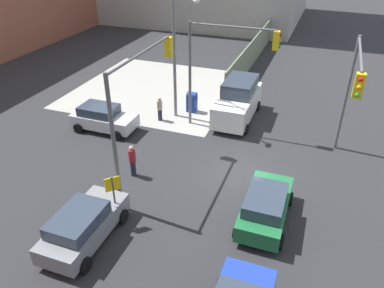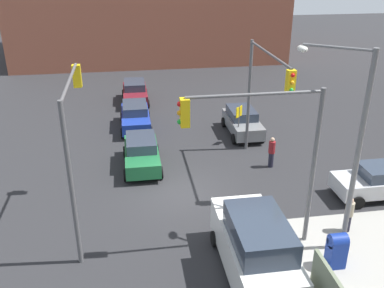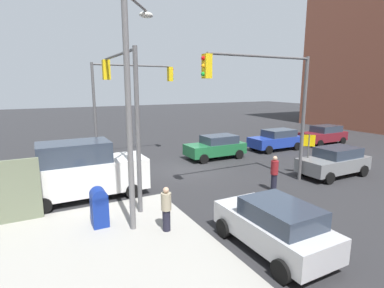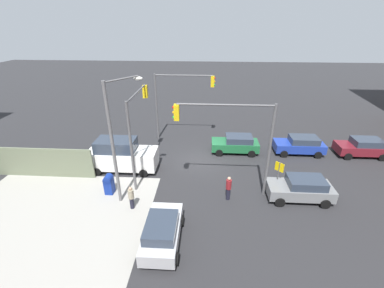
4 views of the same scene
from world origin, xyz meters
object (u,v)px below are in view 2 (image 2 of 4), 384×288
Objects in this scene: mailbox_blue at (337,249)px; sedan_blue at (135,116)px; coupe_silver at (378,181)px; van_white_delivery at (255,247)px; traffic_signal_nw_corner at (264,85)px; pedestrian_crossing at (272,152)px; sedan_green at (142,153)px; street_lamp_corner at (350,138)px; traffic_signal_se_corner at (73,128)px; hatchback_maroon at (135,92)px; coupe_gray at (242,121)px; traffic_signal_ne_corner at (265,140)px; pedestrian_waiting at (349,214)px.

sedan_blue is (-15.07, -6.94, 0.08)m from mailbox_blue.
van_white_delivery is (4.49, -7.45, 0.44)m from coupe_silver.
traffic_signal_nw_corner reaches higher than pedestrian_crossing.
traffic_signal_nw_corner is at bearing 80.49° from sedan_green.
street_lamp_corner is 1.91× the size of sedan_green.
traffic_signal_se_corner is 1.54× the size of hatchback_maroon.
street_lamp_corner is at bearing -49.33° from coupe_silver.
pedestrian_crossing is at bearing 157.62° from van_white_delivery.
hatchback_maroon is at bearing -145.39° from coupe_silver.
mailbox_blue is 0.34× the size of coupe_gray.
traffic_signal_ne_corner is at bearing 12.88° from hatchback_maroon.
street_lamp_corner is at bearing 157.63° from mailbox_blue.
traffic_signal_ne_corner is 4.02× the size of pedestrian_waiting.
sedan_blue and hatchback_maroon have the same top height.
sedan_green is 0.97× the size of sedan_blue.
sedan_blue is at bearing -151.75° from street_lamp_corner.
traffic_signal_se_corner is 4.55× the size of mailbox_blue.
street_lamp_corner reaches higher than coupe_gray.
hatchback_maroon is at bearing -161.60° from mailbox_blue.
sedan_green reaches higher than mailbox_blue.
sedan_green is 11.07m from pedestrian_waiting.
traffic_signal_se_corner reaches higher than coupe_silver.
coupe_silver is at bearing 130.67° from street_lamp_corner.
coupe_silver is at bearing 51.08° from traffic_signal_nw_corner.
traffic_signal_nw_corner reaches higher than pedestrian_waiting.
street_lamp_corner reaches higher than traffic_signal_ne_corner.
coupe_gray and coupe_silver have the same top height.
hatchback_maroon is at bearing -170.04° from van_white_delivery.
traffic_signal_se_corner is at bearing -45.67° from coupe_gray.
coupe_gray is at bearing -179.35° from mailbox_blue.
van_white_delivery is at bearing -157.89° from pedestrian_crossing.
sedan_blue is at bearing -155.26° from mailbox_blue.
traffic_signal_ne_corner is 0.81× the size of street_lamp_corner.
traffic_signal_se_corner is 3.71× the size of pedestrian_crossing.
coupe_gray is 1.00× the size of sedan_green.
traffic_signal_se_corner is (4.38, -9.00, -0.03)m from traffic_signal_nw_corner.
pedestrian_crossing is (-4.31, 9.70, -3.73)m from traffic_signal_se_corner.
traffic_signal_se_corner is at bearing -9.26° from hatchback_maroon.
traffic_signal_se_corner is 0.81× the size of street_lamp_corner.
street_lamp_corner is 12.44m from coupe_gray.
sedan_green is (-8.11, -7.30, -3.86)m from street_lamp_corner.
traffic_signal_se_corner is 4.02× the size of pedestrian_waiting.
coupe_gray is 11.15m from pedestrian_waiting.
sedan_green and hatchback_maroon have the same top height.
hatchback_maroon is (-18.75, -4.29, -3.78)m from traffic_signal_ne_corner.
mailbox_blue is at bearing 3.46° from traffic_signal_nw_corner.
street_lamp_corner is at bearing 80.88° from traffic_signal_ne_corner.
street_lamp_corner is 4.95× the size of pedestrian_waiting.
coupe_silver is (-2.74, 6.76, -3.78)m from traffic_signal_ne_corner.
street_lamp_corner is at bearing 20.79° from hatchback_maroon.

